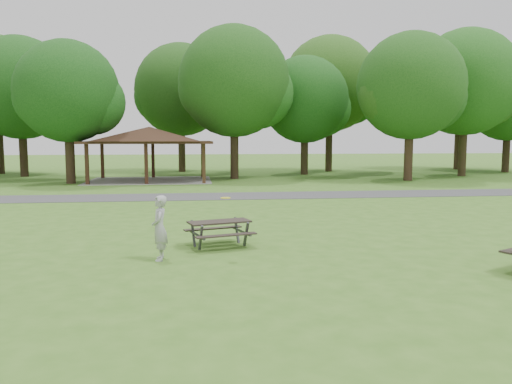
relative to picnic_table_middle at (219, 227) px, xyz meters
name	(u,v)px	position (x,y,z in m)	size (l,w,h in m)	color
ground	(235,266)	(0.25, -2.17, -0.54)	(160.00, 160.00, 0.00)	#3C6C1E
asphalt_path	(213,196)	(0.25, 11.83, -0.53)	(120.00, 3.20, 0.02)	#414143
pavilion	(149,137)	(-3.75, 21.83, 2.52)	(8.60, 7.01, 3.76)	#311C12
tree_row_c	(22,91)	(-13.66, 26.86, 6.00)	(8.19, 7.80, 10.67)	black
tree_row_d	(69,95)	(-8.67, 20.36, 5.23)	(6.93, 6.60, 9.27)	black
tree_row_e	(235,85)	(2.34, 22.86, 6.24)	(8.40, 8.00, 11.02)	black
tree_row_f	(306,102)	(8.33, 26.36, 5.30)	(7.35, 7.00, 9.55)	black
tree_row_g	(412,89)	(14.34, 19.86, 5.79)	(7.77, 7.40, 10.25)	#332116
tree_row_h	(467,85)	(20.35, 23.36, 6.48)	(8.61, 8.20, 11.37)	#302315
tree_row_i	(509,104)	(26.33, 26.86, 5.37)	(7.14, 6.80, 9.52)	black
tree_deep_b	(182,93)	(-1.66, 30.86, 6.35)	(8.40, 8.00, 11.13)	black
tree_deep_c	(331,87)	(11.35, 29.86, 6.90)	(8.82, 8.40, 11.90)	#2F1F14
tree_deep_d	(461,95)	(24.34, 31.36, 6.48)	(8.40, 8.00, 11.27)	#312015
picnic_table_middle	(219,227)	(0.00, 0.00, 0.00)	(2.01, 1.78, 0.73)	black
frisbee_in_flight	(226,198)	(0.08, -1.50, 0.99)	(0.32, 0.32, 0.02)	yellow
frisbee_thrower	(160,228)	(-1.53, -1.39, 0.26)	(0.58, 0.38, 1.60)	#A7A7AA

